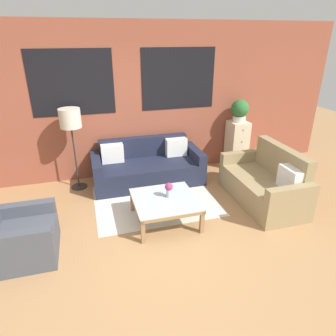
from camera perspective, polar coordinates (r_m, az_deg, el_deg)
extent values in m
plane|color=#AD7F51|center=(4.08, -0.83, -14.66)|extent=(16.00, 16.00, 0.00)
cube|color=brown|center=(5.69, -7.53, 12.19)|extent=(8.40, 0.08, 2.80)
cube|color=black|center=(5.52, -17.80, 15.15)|extent=(1.40, 0.01, 1.10)
cube|color=black|center=(5.80, 2.03, 16.60)|extent=(1.40, 0.01, 1.10)
cube|color=silver|center=(5.06, -2.43, -6.20)|extent=(1.98, 1.54, 0.00)
cube|color=#1E2338|center=(5.53, -3.65, -1.17)|extent=(1.68, 0.72, 0.40)
cube|color=#1E2338|center=(5.85, -4.64, 2.29)|extent=(1.68, 0.16, 0.78)
cube|color=#1E2338|center=(5.46, -13.33, -1.07)|extent=(0.16, 0.88, 0.58)
cube|color=#1E2338|center=(5.80, 5.06, 1.03)|extent=(0.16, 0.88, 0.58)
cube|color=white|center=(5.56, -10.55, 2.75)|extent=(0.40, 0.16, 0.34)
cube|color=white|center=(5.78, 1.57, 4.00)|extent=(0.40, 0.16, 0.34)
cube|color=#99845B|center=(5.15, 16.58, -4.09)|extent=(0.64, 1.29, 0.42)
cube|color=#99845B|center=(5.25, 20.61, -1.03)|extent=(0.16, 1.29, 0.92)
cube|color=#99845B|center=(5.69, 13.68, 0.13)|extent=(0.80, 0.14, 0.62)
cube|color=#99845B|center=(4.64, 22.15, -6.77)|extent=(0.80, 0.14, 0.62)
cube|color=white|center=(4.81, 22.16, -1.91)|extent=(0.16, 0.40, 0.34)
cube|color=#474C56|center=(4.20, -24.80, -12.50)|extent=(0.64, 0.52, 0.40)
cube|color=#474C56|center=(3.92, -26.78, -14.41)|extent=(0.80, 0.14, 0.56)
cube|color=#474C56|center=(4.45, -25.49, -9.29)|extent=(0.80, 0.14, 0.56)
cube|color=silver|center=(4.36, -0.58, -5.96)|extent=(0.91, 0.91, 0.01)
cube|color=#99754C|center=(4.03, 1.07, -9.28)|extent=(0.91, 0.05, 0.05)
cube|color=#99754C|center=(4.74, -1.97, -3.78)|extent=(0.91, 0.05, 0.05)
cube|color=#99754C|center=(4.30, -6.16, -7.07)|extent=(0.05, 0.91, 0.05)
cube|color=#99754C|center=(4.49, 4.73, -5.52)|extent=(0.05, 0.91, 0.05)
cube|color=#99754C|center=(4.04, -4.79, -11.90)|extent=(0.06, 0.05, 0.36)
cube|color=#99754C|center=(4.24, 6.48, -10.05)|extent=(0.05, 0.05, 0.36)
cube|color=#99754C|center=(4.74, -6.83, -6.15)|extent=(0.06, 0.06, 0.36)
cube|color=#99754C|center=(4.91, 2.84, -4.83)|extent=(0.05, 0.06, 0.36)
cylinder|color=#2D2D2D|center=(5.72, -16.55, -3.40)|extent=(0.28, 0.28, 0.02)
cylinder|color=#2D2D2D|center=(5.49, -17.23, 1.83)|extent=(0.03, 0.03, 1.11)
cylinder|color=beige|center=(5.28, -18.17, 9.01)|extent=(0.36, 0.36, 0.32)
cube|color=beige|center=(6.37, 12.93, 4.44)|extent=(0.37, 0.40, 0.96)
sphere|color=#38332D|center=(6.09, 14.15, 6.99)|extent=(0.02, 0.02, 0.02)
sphere|color=#38332D|center=(6.16, 13.92, 4.86)|extent=(0.02, 0.02, 0.02)
sphere|color=#38332D|center=(6.24, 13.71, 2.78)|extent=(0.02, 0.02, 0.02)
sphere|color=#38332D|center=(6.33, 13.50, 0.76)|extent=(0.02, 0.02, 0.02)
cylinder|color=silver|center=(6.21, 13.39, 9.11)|extent=(0.25, 0.25, 0.11)
sphere|color=#2D6B33|center=(6.16, 13.57, 10.96)|extent=(0.35, 0.35, 0.35)
cylinder|color=#ADBCC6|center=(4.38, 0.16, -4.78)|extent=(0.08, 0.08, 0.12)
sphere|color=#9E3366|center=(4.33, 0.16, -3.59)|extent=(0.12, 0.12, 0.12)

